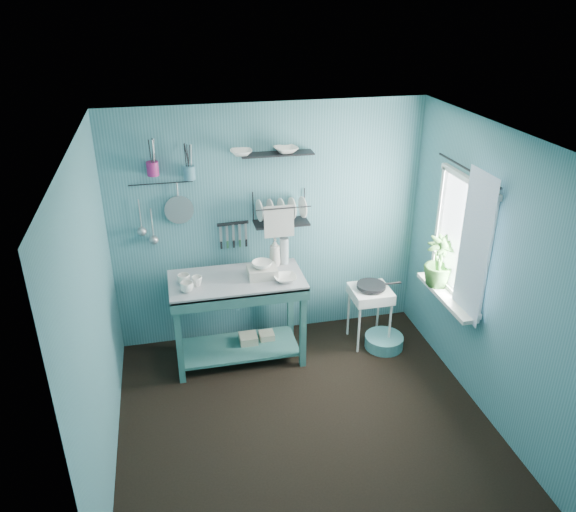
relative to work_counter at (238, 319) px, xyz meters
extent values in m
plane|color=black|center=(0.42, -1.04, -0.46)|extent=(3.20, 3.20, 0.00)
plane|color=silver|center=(0.42, -1.04, 2.04)|extent=(3.20, 3.20, 0.00)
plane|color=#3D737D|center=(0.42, 0.46, 0.79)|extent=(3.20, 0.00, 3.20)
plane|color=#3D737D|center=(0.42, -2.54, 0.79)|extent=(3.20, 0.00, 3.20)
plane|color=#3D737D|center=(-1.18, -1.04, 0.79)|extent=(0.00, 3.00, 3.00)
plane|color=#3D737D|center=(2.02, -1.04, 0.79)|extent=(0.00, 3.00, 3.00)
cube|color=#316863|center=(0.00, 0.00, 0.00)|extent=(1.35, 0.76, 0.92)
imported|color=white|center=(-0.48, -0.16, 0.51)|extent=(0.12, 0.12, 0.10)
imported|color=white|center=(-0.38, -0.06, 0.51)|extent=(0.14, 0.14, 0.09)
imported|color=white|center=(-0.50, 0.00, 0.51)|extent=(0.17, 0.17, 0.10)
cube|color=#BCB7AC|center=(0.25, -0.02, 0.51)|extent=(0.28, 0.22, 0.10)
imported|color=white|center=(0.25, -0.02, 0.59)|extent=(0.20, 0.19, 0.06)
imported|color=#BCB7AC|center=(0.42, 0.20, 0.61)|extent=(0.12, 0.12, 0.30)
cylinder|color=#A1AEB4|center=(0.52, 0.22, 0.60)|extent=(0.09, 0.09, 0.28)
imported|color=white|center=(0.45, -0.15, 0.49)|extent=(0.22, 0.22, 0.05)
cube|color=white|center=(1.39, -0.01, -0.14)|extent=(0.47, 0.47, 0.64)
cylinder|color=black|center=(1.39, -0.01, 0.22)|extent=(0.30, 0.30, 0.03)
cube|color=black|center=(0.04, 0.43, 0.86)|extent=(0.32, 0.04, 0.03)
cube|color=black|center=(0.52, 0.33, 1.01)|extent=(0.56, 0.28, 0.32)
cube|color=black|center=(0.49, 0.36, 1.56)|extent=(0.70, 0.19, 0.01)
imported|color=white|center=(0.14, 0.36, 1.59)|extent=(0.23, 0.23, 0.05)
imported|color=white|center=(0.57, 0.36, 1.60)|extent=(0.26, 0.26, 0.06)
cylinder|color=#9F1D60|center=(-0.69, 0.38, 1.49)|extent=(0.11, 0.11, 0.13)
cylinder|color=teal|center=(-0.36, 0.38, 1.43)|extent=(0.11, 0.11, 0.13)
cylinder|color=#A2A5A9|center=(-0.48, 0.41, 1.06)|extent=(0.28, 0.03, 0.28)
cylinder|color=#A2A5A9|center=(-0.85, 0.42, 1.04)|extent=(0.01, 0.01, 0.30)
cylinder|color=#A2A5A9|center=(-0.75, 0.42, 0.94)|extent=(0.01, 0.01, 0.30)
cylinder|color=black|center=(-0.63, 0.43, 1.33)|extent=(0.60, 0.01, 0.01)
plane|color=white|center=(2.00, -0.59, 0.94)|extent=(0.00, 1.10, 1.10)
cube|color=white|center=(1.92, -0.59, 0.35)|extent=(0.16, 0.95, 0.04)
plane|color=white|center=(1.94, -0.89, 0.99)|extent=(0.00, 1.35, 1.35)
cylinder|color=black|center=(1.96, -0.59, 1.59)|extent=(0.02, 1.05, 0.02)
imported|color=#2F6026|center=(1.91, -0.39, 0.62)|extent=(0.36, 0.36, 0.50)
cube|color=tan|center=(0.10, 0.05, -0.35)|extent=(0.18, 0.18, 0.22)
cube|color=tan|center=(0.30, 0.08, -0.36)|extent=(0.15, 0.15, 0.20)
cylinder|color=teal|center=(1.52, -0.15, -0.39)|extent=(0.41, 0.41, 0.13)
camera|label=1|loc=(-0.57, -4.79, 3.00)|focal=35.00mm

